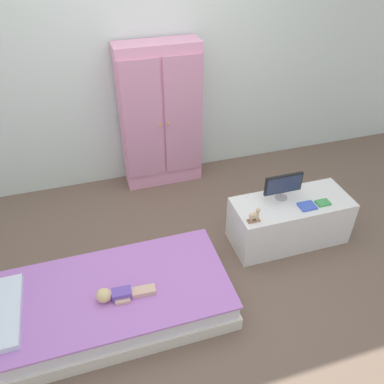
{
  "coord_description": "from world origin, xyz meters",
  "views": [
    {
      "loc": [
        -0.61,
        -1.96,
        2.37
      ],
      "look_at": [
        0.11,
        0.38,
        0.54
      ],
      "focal_mm": 36.66,
      "sensor_mm": 36.0,
      "label": 1
    }
  ],
  "objects_px": {
    "rocking_horse_toy": "(255,215)",
    "book_blue": "(307,206)",
    "tv_monitor": "(283,185)",
    "book_green": "(323,203)",
    "bed": "(105,303)",
    "wardrobe": "(160,117)",
    "tv_stand": "(289,221)",
    "doll": "(115,294)"
  },
  "relations": [
    {
      "from": "wardrobe",
      "to": "rocking_horse_toy",
      "type": "xyz_separation_m",
      "value": [
        0.4,
        -1.33,
        -0.24
      ]
    },
    {
      "from": "tv_stand",
      "to": "tv_monitor",
      "type": "bearing_deg",
      "value": 135.18
    },
    {
      "from": "bed",
      "to": "book_blue",
      "type": "xyz_separation_m",
      "value": [
        1.67,
        0.23,
        0.3
      ]
    },
    {
      "from": "book_green",
      "to": "book_blue",
      "type": "bearing_deg",
      "value": 180.0
    },
    {
      "from": "tv_stand",
      "to": "book_blue",
      "type": "xyz_separation_m",
      "value": [
        0.07,
        -0.09,
        0.21
      ]
    },
    {
      "from": "tv_stand",
      "to": "book_blue",
      "type": "bearing_deg",
      "value": -51.88
    },
    {
      "from": "wardrobe",
      "to": "book_green",
      "type": "relative_size",
      "value": 12.76
    },
    {
      "from": "bed",
      "to": "tv_monitor",
      "type": "xyz_separation_m",
      "value": [
        1.52,
        0.39,
        0.42
      ]
    },
    {
      "from": "rocking_horse_toy",
      "to": "book_blue",
      "type": "height_order",
      "value": "rocking_horse_toy"
    },
    {
      "from": "wardrobe",
      "to": "rocking_horse_toy",
      "type": "distance_m",
      "value": 1.41
    },
    {
      "from": "bed",
      "to": "book_blue",
      "type": "height_order",
      "value": "book_blue"
    },
    {
      "from": "doll",
      "to": "book_green",
      "type": "distance_m",
      "value": 1.76
    },
    {
      "from": "tv_stand",
      "to": "book_blue",
      "type": "distance_m",
      "value": 0.24
    },
    {
      "from": "wardrobe",
      "to": "tv_monitor",
      "type": "relative_size",
      "value": 4.35
    },
    {
      "from": "wardrobe",
      "to": "tv_stand",
      "type": "height_order",
      "value": "wardrobe"
    },
    {
      "from": "bed",
      "to": "tv_monitor",
      "type": "height_order",
      "value": "tv_monitor"
    },
    {
      "from": "doll",
      "to": "wardrobe",
      "type": "xyz_separation_m",
      "value": [
        0.71,
        1.61,
        0.43
      ]
    },
    {
      "from": "doll",
      "to": "book_blue",
      "type": "height_order",
      "value": "book_blue"
    },
    {
      "from": "rocking_horse_toy",
      "to": "tv_monitor",
      "type": "bearing_deg",
      "value": 31.02
    },
    {
      "from": "doll",
      "to": "rocking_horse_toy",
      "type": "height_order",
      "value": "rocking_horse_toy"
    },
    {
      "from": "rocking_horse_toy",
      "to": "wardrobe",
      "type": "bearing_deg",
      "value": 106.79
    },
    {
      "from": "doll",
      "to": "tv_monitor",
      "type": "bearing_deg",
      "value": 18.05
    },
    {
      "from": "bed",
      "to": "rocking_horse_toy",
      "type": "height_order",
      "value": "rocking_horse_toy"
    },
    {
      "from": "wardrobe",
      "to": "book_blue",
      "type": "relative_size",
      "value": 10.68
    },
    {
      "from": "tv_stand",
      "to": "tv_monitor",
      "type": "height_order",
      "value": "tv_monitor"
    },
    {
      "from": "rocking_horse_toy",
      "to": "book_green",
      "type": "xyz_separation_m",
      "value": [
        0.62,
        0.03,
        -0.05
      ]
    },
    {
      "from": "doll",
      "to": "wardrobe",
      "type": "distance_m",
      "value": 1.81
    },
    {
      "from": "book_blue",
      "to": "wardrobe",
      "type": "bearing_deg",
      "value": 123.92
    },
    {
      "from": "book_blue",
      "to": "rocking_horse_toy",
      "type": "bearing_deg",
      "value": -175.85
    },
    {
      "from": "doll",
      "to": "wardrobe",
      "type": "relative_size",
      "value": 0.28
    },
    {
      "from": "doll",
      "to": "wardrobe",
      "type": "height_order",
      "value": "wardrobe"
    },
    {
      "from": "wardrobe",
      "to": "book_blue",
      "type": "distance_m",
      "value": 1.59
    },
    {
      "from": "bed",
      "to": "book_blue",
      "type": "relative_size",
      "value": 13.27
    },
    {
      "from": "bed",
      "to": "book_green",
      "type": "distance_m",
      "value": 1.85
    },
    {
      "from": "tv_monitor",
      "to": "book_green",
      "type": "height_order",
      "value": "tv_monitor"
    },
    {
      "from": "bed",
      "to": "book_green",
      "type": "height_order",
      "value": "book_green"
    },
    {
      "from": "tv_stand",
      "to": "book_green",
      "type": "xyz_separation_m",
      "value": [
        0.22,
        -0.09,
        0.21
      ]
    },
    {
      "from": "doll",
      "to": "tv_stand",
      "type": "distance_m",
      "value": 1.57
    },
    {
      "from": "book_green",
      "to": "tv_stand",
      "type": "bearing_deg",
      "value": 156.76
    },
    {
      "from": "bed",
      "to": "doll",
      "type": "relative_size",
      "value": 4.46
    },
    {
      "from": "bed",
      "to": "book_green",
      "type": "xyz_separation_m",
      "value": [
        1.81,
        0.23,
        0.3
      ]
    },
    {
      "from": "tv_monitor",
      "to": "bed",
      "type": "bearing_deg",
      "value": -165.58
    }
  ]
}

